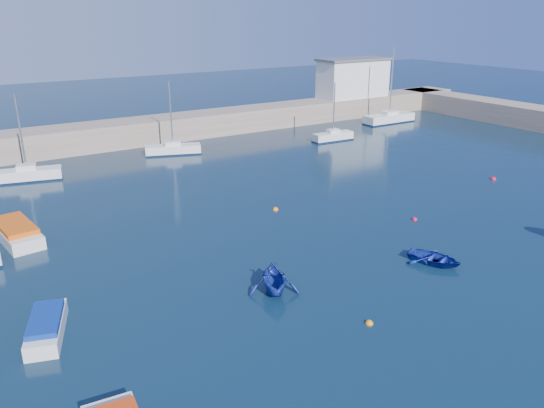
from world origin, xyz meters
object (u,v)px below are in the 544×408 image
sailboat_6 (173,149)px  dinghy_left (274,278)px  dinghy_center (434,258)px  sailboat_7 (333,136)px  motorboat_2 (16,232)px  sailboat_8 (389,118)px  harbor_office (353,79)px  sailboat_5 (27,174)px  motorboat_1 (46,326)px

sailboat_6 → dinghy_left: (-6.81, -29.72, 0.28)m
sailboat_6 → dinghy_center: bearing=-155.3°
sailboat_7 → motorboat_2: sailboat_7 is taller
sailboat_8 → harbor_office: bearing=7.0°
sailboat_6 → sailboat_8: size_ratio=0.76×
sailboat_5 → sailboat_8: size_ratio=0.77×
motorboat_1 → dinghy_center: bearing=5.8°
sailboat_7 → harbor_office: bearing=-44.6°
sailboat_8 → motorboat_1: (-48.21, -27.57, -0.17)m
sailboat_5 → sailboat_8: sailboat_8 is taller
sailboat_8 → sailboat_5: bearing=92.7°
sailboat_6 → sailboat_7: sailboat_6 is taller
sailboat_7 → dinghy_left: 35.40m
motorboat_2 → dinghy_center: size_ratio=1.86×
sailboat_7 → dinghy_center: 31.46m
sailboat_5 → motorboat_2: 13.57m
sailboat_5 → dinghy_left: sailboat_5 is taller
motorboat_2 → sailboat_8: bearing=10.2°
harbor_office → sailboat_8: sailboat_8 is taller
sailboat_7 → sailboat_6: bearing=80.2°
harbor_office → sailboat_7: (-12.15, -10.93, -4.57)m
dinghy_left → sailboat_5: bearing=130.1°
sailboat_6 → sailboat_7: 18.17m
sailboat_8 → motorboat_2: (-47.68, -15.11, -0.09)m
sailboat_5 → motorboat_1: (-3.36, -25.73, -0.12)m
sailboat_7 → motorboat_1: (-35.29, -23.32, -0.08)m
dinghy_left → harbor_office: bearing=70.1°
sailboat_8 → dinghy_left: sailboat_8 is taller
sailboat_5 → sailboat_7: size_ratio=1.14×
sailboat_8 → motorboat_2: sailboat_8 is taller
motorboat_1 → sailboat_6: bearing=75.4°
sailboat_7 → sailboat_8: 13.60m
harbor_office → dinghy_left: harbor_office is taller
sailboat_7 → motorboat_1: bearing=126.9°
motorboat_2 → dinghy_left: (10.27, -14.69, 0.27)m
sailboat_5 → motorboat_1: 25.95m
motorboat_1 → sailboat_8: bearing=47.8°
sailboat_5 → motorboat_2: sailboat_5 is taller
harbor_office → sailboat_5: size_ratio=1.34×
sailboat_5 → sailboat_7: bearing=-81.1°
sailboat_7 → sailboat_8: (12.92, 4.25, 0.10)m
harbor_office → dinghy_center: (-26.93, -38.70, -4.78)m
motorboat_2 → dinghy_left: size_ratio=1.87×
sailboat_5 → sailboat_8: bearing=-74.4°
sailboat_7 → motorboat_2: (-34.76, -10.86, 0.00)m
motorboat_2 → harbor_office: bearing=17.5°
sailboat_5 → sailboat_7: sailboat_5 is taller
motorboat_2 → motorboat_1: bearing=-99.8°
motorboat_2 → dinghy_left: bearing=-62.5°
sailboat_7 → sailboat_8: bearing=-68.4°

